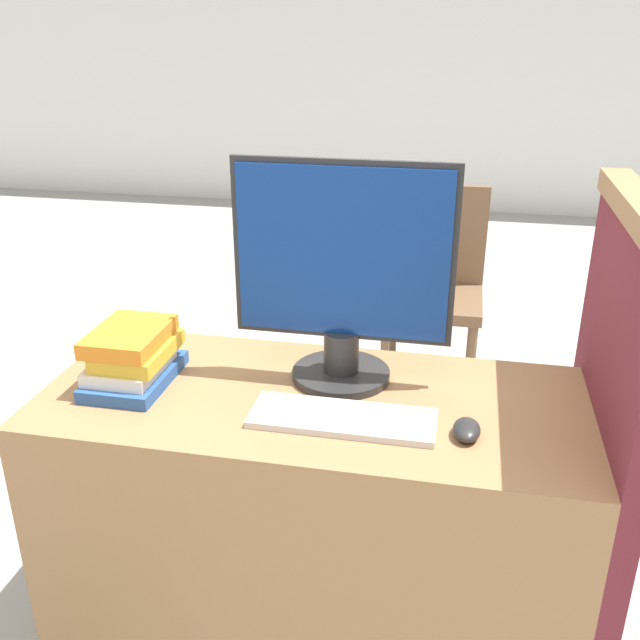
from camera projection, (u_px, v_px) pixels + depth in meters
wall_back at (438, 41)px, 5.85m from camera, size 12.00×0.06×2.80m
desk at (313, 528)px, 1.81m from camera, size 1.27×0.56×0.76m
carrel_divider at (597, 464)px, 1.64m from camera, size 0.07×0.66×1.25m
monitor at (342, 276)px, 1.65m from camera, size 0.52×0.24×0.53m
keyboard at (343, 418)px, 1.56m from camera, size 0.41×0.14×0.02m
mouse at (467, 430)px, 1.50m from camera, size 0.06×0.09×0.03m
book_stack at (133, 357)px, 1.70m from camera, size 0.17×0.26×0.14m
far_chair at (435, 277)px, 3.27m from camera, size 0.44×0.44×0.89m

